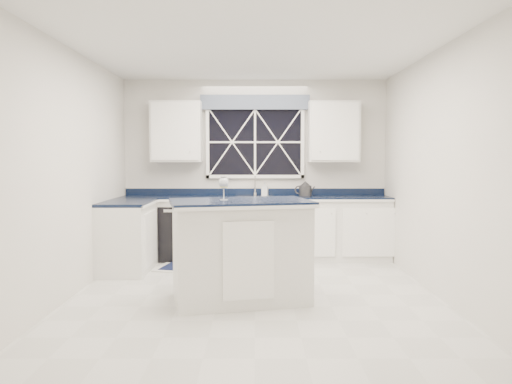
{
  "coord_description": "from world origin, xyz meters",
  "views": [
    {
      "loc": [
        0.01,
        -5.43,
        1.52
      ],
      "look_at": [
        0.01,
        0.4,
        1.11
      ],
      "focal_mm": 35.0,
      "sensor_mm": 36.0,
      "label": 1
    }
  ],
  "objects_px": {
    "dishwasher": "(181,232)",
    "kettle": "(305,189)",
    "wine_glass": "(224,184)",
    "soap_bottle": "(265,189)",
    "faucet": "(255,185)",
    "island": "(240,250)"
  },
  "relations": [
    {
      "from": "kettle",
      "to": "soap_bottle",
      "type": "bearing_deg",
      "value": -171.14
    },
    {
      "from": "island",
      "to": "kettle",
      "type": "distance_m",
      "value": 2.47
    },
    {
      "from": "dishwasher",
      "to": "soap_bottle",
      "type": "relative_size",
      "value": 4.06
    },
    {
      "from": "wine_glass",
      "to": "faucet",
      "type": "bearing_deg",
      "value": 82.04
    },
    {
      "from": "island",
      "to": "soap_bottle",
      "type": "xyz_separation_m",
      "value": [
        0.3,
        2.39,
        0.5
      ]
    },
    {
      "from": "dishwasher",
      "to": "faucet",
      "type": "distance_m",
      "value": 1.31
    },
    {
      "from": "faucet",
      "to": "wine_glass",
      "type": "bearing_deg",
      "value": -97.96
    },
    {
      "from": "dishwasher",
      "to": "wine_glass",
      "type": "distance_m",
      "value": 2.43
    },
    {
      "from": "dishwasher",
      "to": "faucet",
      "type": "relative_size",
      "value": 2.72
    },
    {
      "from": "island",
      "to": "kettle",
      "type": "bearing_deg",
      "value": 55.25
    },
    {
      "from": "kettle",
      "to": "wine_glass",
      "type": "distance_m",
      "value": 2.48
    },
    {
      "from": "dishwasher",
      "to": "wine_glass",
      "type": "bearing_deg",
      "value": -70.22
    },
    {
      "from": "wine_glass",
      "to": "soap_bottle",
      "type": "xyz_separation_m",
      "value": [
        0.48,
        2.37,
        -0.2
      ]
    },
    {
      "from": "faucet",
      "to": "island",
      "type": "bearing_deg",
      "value": -93.7
    },
    {
      "from": "island",
      "to": "wine_glass",
      "type": "bearing_deg",
      "value": 160.34
    },
    {
      "from": "island",
      "to": "wine_glass",
      "type": "height_order",
      "value": "wine_glass"
    },
    {
      "from": "kettle",
      "to": "wine_glass",
      "type": "xyz_separation_m",
      "value": [
        -1.08,
        -2.22,
        0.2
      ]
    },
    {
      "from": "dishwasher",
      "to": "kettle",
      "type": "distance_m",
      "value": 1.96
    },
    {
      "from": "faucet",
      "to": "kettle",
      "type": "xyz_separation_m",
      "value": [
        0.75,
        -0.12,
        -0.06
      ]
    },
    {
      "from": "faucet",
      "to": "kettle",
      "type": "bearing_deg",
      "value": -9.26
    },
    {
      "from": "island",
      "to": "kettle",
      "type": "height_order",
      "value": "kettle"
    },
    {
      "from": "faucet",
      "to": "island",
      "type": "relative_size",
      "value": 0.19
    }
  ]
}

